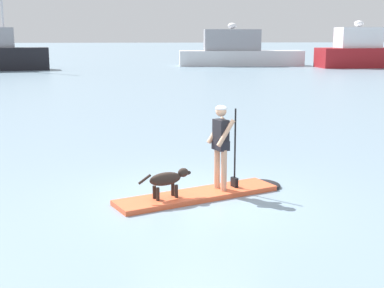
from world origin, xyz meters
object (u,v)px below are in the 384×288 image
Objects in this scene: paddleboard at (207,194)px; moored_boat_far_port at (362,52)px; person_paddler at (221,141)px; dog at (168,179)px; moored_boat_center at (238,52)px.

paddleboard is 46.18m from moored_boat_far_port.
paddleboard is at bearing -116.91° from moored_boat_far_port.
moored_boat_far_port is at bearing 63.35° from person_paddler.
dog is 46.88m from moored_boat_center.
moored_boat_far_port is (20.59, 41.03, 0.37)m from person_paddler.
moored_boat_center is (9.03, 45.28, 0.28)m from person_paddler.
moored_boat_center is at bearing 78.72° from person_paddler.
paddleboard is 3.47× the size of dog.
paddleboard is at bearing -101.62° from moored_boat_center.
moored_boat_far_port reaches higher than person_paddler.
moored_boat_center reaches higher than person_paddler.
moored_boat_center is at bearing 77.49° from dog.
dog is (-1.13, -0.48, -0.63)m from person_paddler.
moored_boat_far_port reaches higher than dog.
moored_boat_center is (9.33, 45.41, 1.33)m from paddleboard.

